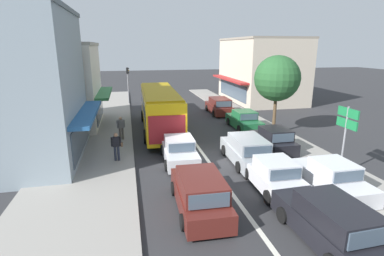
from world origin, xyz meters
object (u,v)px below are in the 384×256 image
(city_bus, at_px, (160,107))
(parked_sedan_kerb_front, at_px, (332,178))
(wagon_adjacent_lane_lead, at_px, (247,151))
(directional_road_sign, at_px, (347,124))
(wagon_adjacent_lane_trail, at_px, (331,223))
(parked_wagon_kerb_rear, at_px, (219,106))
(sedan_behind_bus_mid, at_px, (179,151))
(pedestrian_browsing_midblock, at_px, (121,127))
(wagon_queue_far_back, at_px, (200,193))
(street_tree_right, at_px, (277,79))
(pedestrian_with_handbag_near, at_px, (117,145))
(parked_sedan_kerb_third, at_px, (244,120))
(traffic_light_downstreet, at_px, (128,80))
(sedan_queue_gap_filler, at_px, (274,176))
(parked_hatchback_kerb_second, at_px, (273,140))

(city_bus, distance_m, parked_sedan_kerb_front, 13.63)
(wagon_adjacent_lane_lead, height_order, directional_road_sign, directional_road_sign)
(wagon_adjacent_lane_trail, bearing_deg, parked_wagon_kerb_rear, 83.21)
(sedan_behind_bus_mid, xyz_separation_m, pedestrian_browsing_midblock, (-3.28, 4.61, 0.40))
(wagon_adjacent_lane_lead, xyz_separation_m, wagon_queue_far_back, (-3.80, -4.40, 0.00))
(wagon_adjacent_lane_lead, bearing_deg, sedan_behind_bus_mid, 164.34)
(street_tree_right, bearing_deg, pedestrian_with_handbag_near, -162.48)
(parked_sedan_kerb_third, bearing_deg, street_tree_right, -48.89)
(parked_sedan_kerb_third, bearing_deg, directional_road_sign, -81.67)
(wagon_adjacent_lane_trail, distance_m, traffic_light_downstreet, 27.77)
(pedestrian_with_handbag_near, bearing_deg, parked_wagon_kerb_rear, 49.77)
(traffic_light_downstreet, bearing_deg, sedan_queue_gap_filler, -74.67)
(sedan_behind_bus_mid, distance_m, parked_wagon_kerb_rear, 13.28)
(sedan_behind_bus_mid, height_order, directional_road_sign, directional_road_sign)
(wagon_queue_far_back, bearing_deg, sedan_queue_gap_filler, 15.56)
(traffic_light_downstreet, bearing_deg, street_tree_right, -53.62)
(city_bus, distance_m, directional_road_sign, 13.26)
(parked_wagon_kerb_rear, xyz_separation_m, street_tree_right, (1.96, -7.64, 3.43))
(parked_hatchback_kerb_second, bearing_deg, wagon_adjacent_lane_lead, -147.43)
(sedan_queue_gap_filler, bearing_deg, street_tree_right, 63.21)
(sedan_queue_gap_filler, height_order, parked_hatchback_kerb_second, parked_hatchback_kerb_second)
(city_bus, xyz_separation_m, parked_wagon_kerb_rear, (6.40, 5.02, -1.14))
(parked_wagon_kerb_rear, distance_m, street_tree_right, 8.60)
(wagon_adjacent_lane_trail, distance_m, parked_hatchback_kerb_second, 9.26)
(city_bus, bearing_deg, directional_road_sign, -52.08)
(parked_sedan_kerb_front, xyz_separation_m, parked_wagon_kerb_rear, (-0.08, 16.94, 0.08))
(pedestrian_browsing_midblock, bearing_deg, wagon_adjacent_lane_trail, -61.92)
(parked_wagon_kerb_rear, distance_m, pedestrian_with_handbag_near, 14.77)
(wagon_queue_far_back, height_order, street_tree_right, street_tree_right)
(city_bus, height_order, pedestrian_browsing_midblock, city_bus)
(city_bus, relative_size, wagon_queue_far_back, 2.40)
(city_bus, bearing_deg, traffic_light_downstreet, 100.81)
(wagon_adjacent_lane_lead, relative_size, parked_hatchback_kerb_second, 1.23)
(parked_sedan_kerb_front, height_order, pedestrian_with_handbag_near, pedestrian_with_handbag_near)
(parked_hatchback_kerb_second, xyz_separation_m, parked_wagon_kerb_rear, (-0.07, 11.30, 0.04))
(wagon_queue_far_back, height_order, traffic_light_downstreet, traffic_light_downstreet)
(sedan_queue_gap_filler, height_order, pedestrian_with_handbag_near, pedestrian_with_handbag_near)
(parked_sedan_kerb_front, height_order, parked_wagon_kerb_rear, parked_wagon_kerb_rear)
(city_bus, bearing_deg, sedan_queue_gap_filler, -70.12)
(wagon_adjacent_lane_lead, relative_size, wagon_queue_far_back, 1.00)
(wagon_adjacent_lane_lead, distance_m, parked_sedan_kerb_third, 7.59)
(sedan_behind_bus_mid, distance_m, directional_road_sign, 8.84)
(parked_sedan_kerb_front, bearing_deg, parked_hatchback_kerb_second, 90.11)
(sedan_behind_bus_mid, xyz_separation_m, street_tree_right, (8.02, 4.17, 3.51))
(parked_sedan_kerb_third, relative_size, parked_wagon_kerb_rear, 0.92)
(wagon_queue_far_back, distance_m, directional_road_sign, 8.33)
(sedan_queue_gap_filler, bearing_deg, parked_hatchback_kerb_second, 63.57)
(street_tree_right, bearing_deg, pedestrian_browsing_midblock, 177.80)
(city_bus, relative_size, directional_road_sign, 3.03)
(traffic_light_downstreet, bearing_deg, parked_sedan_kerb_front, -69.77)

